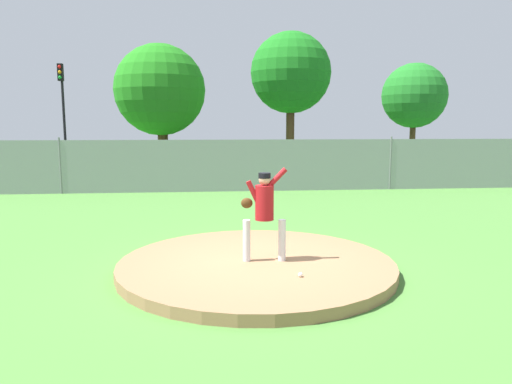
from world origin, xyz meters
The scene contains 16 objects.
ground_plane centered at (0.00, 6.00, 0.00)m, with size 80.00×80.00×0.00m, color #4C8438.
asphalt_strip centered at (0.00, 14.50, 0.00)m, with size 44.00×7.00×0.01m, color #2B2B2D.
pitchers_mound centered at (0.00, 0.00, 0.09)m, with size 4.81×4.81×0.18m, color #99704C.
pitcher_youth centered at (0.12, -0.03, 1.13)m, with size 0.80×0.32×1.64m.
baseball centered at (0.59, -0.98, 0.22)m, with size 0.07×0.07×0.07m, color white.
chainlink_fence centered at (0.00, 10.00, 0.99)m, with size 31.36×0.07×2.07m.
parked_car_slate centered at (10.37, 14.50, 0.80)m, with size 1.99×4.35×1.66m.
parked_car_charcoal centered at (-7.99, 14.72, 0.82)m, with size 2.07×4.20×1.75m.
parked_car_red centered at (0.80, 14.32, 0.78)m, with size 2.07×4.10×1.64m.
parked_car_navy centered at (5.86, 14.23, 0.79)m, with size 2.03×4.71×1.62m.
parked_car_silver centered at (-3.99, 14.92, 0.79)m, with size 2.02×4.77×1.64m.
traffic_light_near centered at (-8.64, 18.88, 3.85)m, with size 0.28×0.46×5.73m.
tree_broad_right centered at (-3.76, 21.91, 4.60)m, with size 5.51×5.51×7.36m.
tree_slender_far centered at (-3.60, 22.48, 4.53)m, with size 5.03×5.03×7.06m.
tree_tall_centre centered at (4.29, 21.96, 5.68)m, with size 5.00×5.00×8.21m.
tree_bushy_near centered at (12.25, 21.78, 4.34)m, with size 4.10×4.10×6.40m.
Camera 1 is at (-0.79, -8.05, 2.55)m, focal length 33.45 mm.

